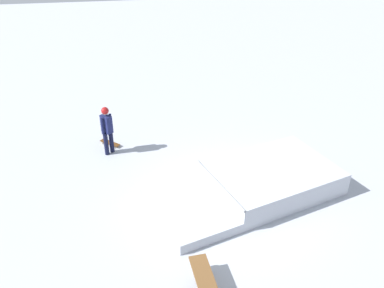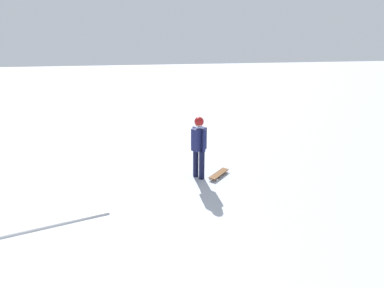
{
  "view_description": "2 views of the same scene",
  "coord_description": "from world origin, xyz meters",
  "px_view_note": "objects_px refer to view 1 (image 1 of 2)",
  "views": [
    {
      "loc": [
        2.54,
        8.83,
        7.26
      ],
      "look_at": [
        0.72,
        -1.87,
        0.9
      ],
      "focal_mm": 37.71,
      "sensor_mm": 36.0,
      "label": 1
    },
    {
      "loc": [
        -4.7,
        -1.95,
        3.99
      ],
      "look_at": [
        3.32,
        -3.07,
        1.0
      ],
      "focal_mm": 30.63,
      "sensor_mm": 36.0,
      "label": 2
    }
  ],
  "objects_px": {
    "park_bench": "(206,286)",
    "skater": "(107,127)",
    "skateboard": "(110,143)",
    "skate_ramp": "(258,183)"
  },
  "relations": [
    {
      "from": "park_bench",
      "to": "skater",
      "type": "bearing_deg",
      "value": -72.05
    },
    {
      "from": "skater",
      "to": "skateboard",
      "type": "distance_m",
      "value": 1.09
    },
    {
      "from": "skate_ramp",
      "to": "skateboard",
      "type": "xyz_separation_m",
      "value": [
        4.31,
        -3.53,
        -0.24
      ]
    },
    {
      "from": "skateboard",
      "to": "park_bench",
      "type": "relative_size",
      "value": 0.44
    },
    {
      "from": "skater",
      "to": "skateboard",
      "type": "bearing_deg",
      "value": -39.06
    },
    {
      "from": "skateboard",
      "to": "skate_ramp",
      "type": "bearing_deg",
      "value": -177.33
    },
    {
      "from": "skater",
      "to": "skateboard",
      "type": "xyz_separation_m",
      "value": [
        -0.0,
        -0.57,
        -0.93
      ]
    },
    {
      "from": "skate_ramp",
      "to": "skateboard",
      "type": "distance_m",
      "value": 5.58
    },
    {
      "from": "skater",
      "to": "skateboard",
      "type": "height_order",
      "value": "skater"
    },
    {
      "from": "skate_ramp",
      "to": "park_bench",
      "type": "xyz_separation_m",
      "value": [
        2.24,
        3.44,
        0.04
      ]
    }
  ]
}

